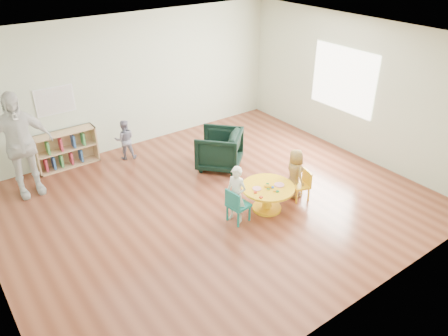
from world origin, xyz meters
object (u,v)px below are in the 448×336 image
at_px(child_right, 295,173).
at_px(toddler, 125,140).
at_px(kid_chair_right, 302,184).
at_px(adult_caretaker, 19,145).
at_px(armchair, 219,149).
at_px(child_left, 236,195).
at_px(kid_chair_left, 237,205).
at_px(activity_table, 268,194).
at_px(bookshelf, 65,149).

bearing_deg(child_right, toddler, 42.85).
xyz_separation_m(kid_chair_right, adult_caretaker, (-3.85, 3.04, 0.67)).
distance_m(armchair, child_left, 1.87).
bearing_deg(toddler, armchair, 154.77).
distance_m(kid_chair_left, toddler, 3.18).
relative_size(armchair, child_right, 0.93).
bearing_deg(kid_chair_right, kid_chair_left, 100.49).
distance_m(child_left, toddler, 3.14).
distance_m(child_left, adult_caretaker, 3.85).
relative_size(activity_table, toddler, 1.06).
bearing_deg(adult_caretaker, kid_chair_left, -49.90).
height_order(kid_chair_left, child_left, child_left).
bearing_deg(adult_caretaker, armchair, -20.36).
bearing_deg(bookshelf, child_left, -65.39).
height_order(kid_chair_left, bookshelf, bookshelf).
distance_m(child_left, child_right, 1.30).
height_order(activity_table, child_left, child_left).
bearing_deg(kid_chair_right, armchair, 30.89).
xyz_separation_m(activity_table, child_left, (-0.63, 0.06, 0.18)).
height_order(activity_table, adult_caretaker, adult_caretaker).
bearing_deg(toddler, kid_chair_right, 141.08).
bearing_deg(armchair, bookshelf, -79.33).
bearing_deg(adult_caretaker, toddler, 5.98).
relative_size(armchair, child_left, 0.86).
height_order(kid_chair_right, adult_caretaker, adult_caretaker).
distance_m(kid_chair_right, child_left, 1.37).
bearing_deg(adult_caretaker, bookshelf, 34.38).
distance_m(kid_chair_right, child_right, 0.23).
bearing_deg(armchair, adult_caretaker, -62.34).
distance_m(armchair, toddler, 1.98).
xyz_separation_m(activity_table, kid_chair_left, (-0.64, 0.02, 0.01)).
distance_m(kid_chair_right, adult_caretaker, 4.95).
xyz_separation_m(activity_table, toddler, (-1.13, 3.16, 0.11)).
xyz_separation_m(child_left, child_right, (1.30, -0.01, -0.04)).
xyz_separation_m(activity_table, kid_chair_right, (0.72, -0.10, -0.02)).
bearing_deg(armchair, child_left, 20.37).
xyz_separation_m(kid_chair_left, child_left, (0.02, 0.04, 0.17)).
height_order(kid_chair_right, bookshelf, bookshelf).
xyz_separation_m(activity_table, armchair, (0.23, 1.72, 0.07)).
height_order(activity_table, kid_chair_left, kid_chair_left).
bearing_deg(activity_table, adult_caretaker, 136.86).
height_order(bookshelf, child_right, child_right).
height_order(activity_table, bookshelf, bookshelf).
height_order(child_right, adult_caretaker, adult_caretaker).
bearing_deg(toddler, child_right, 141.67).
relative_size(kid_chair_right, armchair, 0.65).
relative_size(child_left, toddler, 1.16).
relative_size(kid_chair_right, child_right, 0.60).
xyz_separation_m(bookshelf, toddler, (1.10, -0.40, 0.06)).
relative_size(armchair, toddler, 1.00).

